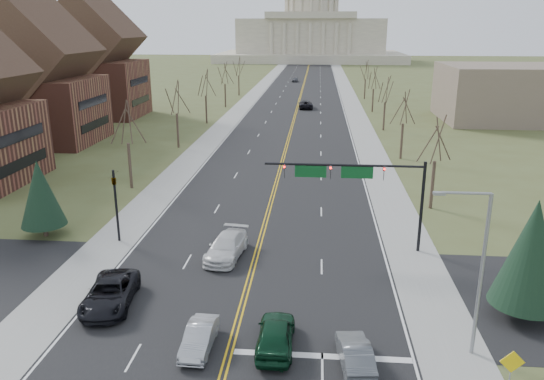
% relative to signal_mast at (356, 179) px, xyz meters
% --- Properties ---
extents(ground, '(600.00, 600.00, 0.00)m').
position_rel_signal_mast_xyz_m(ground, '(-7.45, -13.50, -5.76)').
color(ground, '#4A5028').
rests_on(ground, ground).
extents(road, '(20.00, 380.00, 0.01)m').
position_rel_signal_mast_xyz_m(road, '(-7.45, 96.50, -5.76)').
color(road, black).
rests_on(road, ground).
extents(cross_road, '(120.00, 14.00, 0.01)m').
position_rel_signal_mast_xyz_m(cross_road, '(-7.45, -7.50, -5.76)').
color(cross_road, black).
rests_on(cross_road, ground).
extents(sidewalk_left, '(4.00, 380.00, 0.03)m').
position_rel_signal_mast_xyz_m(sidewalk_left, '(-19.45, 96.50, -5.75)').
color(sidewalk_left, gray).
rests_on(sidewalk_left, ground).
extents(sidewalk_right, '(4.00, 380.00, 0.03)m').
position_rel_signal_mast_xyz_m(sidewalk_right, '(4.55, 96.50, -5.75)').
color(sidewalk_right, gray).
rests_on(sidewalk_right, ground).
extents(center_line, '(0.42, 380.00, 0.01)m').
position_rel_signal_mast_xyz_m(center_line, '(-7.45, 96.50, -5.75)').
color(center_line, gold).
rests_on(center_line, road).
extents(edge_line_left, '(0.15, 380.00, 0.01)m').
position_rel_signal_mast_xyz_m(edge_line_left, '(-17.25, 96.50, -5.75)').
color(edge_line_left, silver).
rests_on(edge_line_left, road).
extents(edge_line_right, '(0.15, 380.00, 0.01)m').
position_rel_signal_mast_xyz_m(edge_line_right, '(2.35, 96.50, -5.75)').
color(edge_line_right, silver).
rests_on(edge_line_right, road).
extents(stop_bar, '(9.50, 0.50, 0.01)m').
position_rel_signal_mast_xyz_m(stop_bar, '(-2.45, -14.50, -5.75)').
color(stop_bar, silver).
rests_on(stop_bar, road).
extents(capitol, '(90.00, 60.00, 50.00)m').
position_rel_signal_mast_xyz_m(capitol, '(-7.45, 236.41, 8.44)').
color(capitol, beige).
rests_on(capitol, ground).
extents(signal_mast, '(12.12, 0.44, 7.20)m').
position_rel_signal_mast_xyz_m(signal_mast, '(0.00, 0.00, 0.00)').
color(signal_mast, black).
rests_on(signal_mast, ground).
extents(signal_left, '(0.32, 0.36, 6.00)m').
position_rel_signal_mast_xyz_m(signal_left, '(-18.95, 0.00, -2.05)').
color(signal_left, black).
rests_on(signal_left, ground).
extents(street_light, '(2.90, 0.25, 9.07)m').
position_rel_signal_mast_xyz_m(street_light, '(5.29, -13.50, -0.54)').
color(street_light, gray).
rests_on(street_light, ground).
extents(warn_sign, '(1.13, 0.07, 2.87)m').
position_rel_signal_mast_xyz_m(warn_sign, '(6.05, -17.51, -3.75)').
color(warn_sign, gray).
rests_on(warn_sign, ground).
extents(tree_r_0, '(3.74, 3.74, 8.50)m').
position_rel_signal_mast_xyz_m(tree_r_0, '(8.05, 10.50, 0.79)').
color(tree_r_0, '#362A20').
rests_on(tree_r_0, ground).
extents(tree_l_0, '(3.96, 3.96, 9.00)m').
position_rel_signal_mast_xyz_m(tree_l_0, '(-22.95, 14.50, 1.18)').
color(tree_l_0, '#362A20').
rests_on(tree_l_0, ground).
extents(tree_r_1, '(3.74, 3.74, 8.50)m').
position_rel_signal_mast_xyz_m(tree_r_1, '(8.05, 30.50, 0.79)').
color(tree_r_1, '#362A20').
rests_on(tree_r_1, ground).
extents(tree_l_1, '(3.96, 3.96, 9.00)m').
position_rel_signal_mast_xyz_m(tree_l_1, '(-22.95, 34.50, 1.18)').
color(tree_l_1, '#362A20').
rests_on(tree_l_1, ground).
extents(tree_r_2, '(3.74, 3.74, 8.50)m').
position_rel_signal_mast_xyz_m(tree_r_2, '(8.05, 50.50, 0.79)').
color(tree_r_2, '#362A20').
rests_on(tree_r_2, ground).
extents(tree_l_2, '(3.96, 3.96, 9.00)m').
position_rel_signal_mast_xyz_m(tree_l_2, '(-22.95, 54.50, 1.18)').
color(tree_l_2, '#362A20').
rests_on(tree_l_2, ground).
extents(tree_r_3, '(3.74, 3.74, 8.50)m').
position_rel_signal_mast_xyz_m(tree_r_3, '(8.05, 70.50, 0.79)').
color(tree_r_3, '#362A20').
rests_on(tree_r_3, ground).
extents(tree_l_3, '(3.96, 3.96, 9.00)m').
position_rel_signal_mast_xyz_m(tree_l_3, '(-22.95, 74.50, 1.18)').
color(tree_l_3, '#362A20').
rests_on(tree_l_3, ground).
extents(tree_r_4, '(3.74, 3.74, 8.50)m').
position_rel_signal_mast_xyz_m(tree_r_4, '(8.05, 90.50, 0.79)').
color(tree_r_4, '#362A20').
rests_on(tree_r_4, ground).
extents(tree_l_4, '(3.96, 3.96, 9.00)m').
position_rel_signal_mast_xyz_m(tree_l_4, '(-22.95, 94.50, 1.18)').
color(tree_l_4, '#362A20').
rests_on(tree_l_4, ground).
extents(conifer_r, '(4.20, 4.20, 7.50)m').
position_rel_signal_mast_xyz_m(conifer_r, '(9.55, -9.50, -1.52)').
color(conifer_r, '#362A20').
rests_on(conifer_r, ground).
extents(conifer_l, '(3.64, 3.64, 6.50)m').
position_rel_signal_mast_xyz_m(conifer_l, '(-25.45, 0.50, -2.02)').
color(conifer_l, '#362A20').
rests_on(conifer_l, ground).
extents(bldg_left_mid, '(15.10, 14.28, 20.75)m').
position_rel_signal_mast_xyz_m(bldg_left_mid, '(-43.44, 36.50, 2.78)').
color(bldg_left_mid, brown).
rests_on(bldg_left_mid, ground).
extents(bldg_left_far, '(17.10, 14.28, 23.25)m').
position_rel_signal_mast_xyz_m(bldg_left_far, '(-45.44, 60.50, 3.78)').
color(bldg_left_far, brown).
rests_on(bldg_left_far, ground).
extents(bldg_right_mass, '(25.00, 20.00, 10.00)m').
position_rel_signal_mast_xyz_m(bldg_right_mass, '(32.55, 62.50, -0.76)').
color(bldg_right_mass, '#716250').
rests_on(bldg_right_mass, ground).
extents(car_nb_inner_lead, '(1.99, 4.93, 1.68)m').
position_rel_signal_mast_xyz_m(car_nb_inner_lead, '(-4.99, -13.94, -4.91)').
color(car_nb_inner_lead, black).
rests_on(car_nb_inner_lead, road).
extents(car_nb_outer_lead, '(1.99, 4.47, 1.42)m').
position_rel_signal_mast_xyz_m(car_nb_outer_lead, '(-0.79, -15.20, -5.04)').
color(car_nb_outer_lead, '#565A5F').
rests_on(car_nb_outer_lead, road).
extents(car_sb_inner_lead, '(1.54, 4.13, 1.35)m').
position_rel_signal_mast_xyz_m(car_sb_inner_lead, '(-9.10, -14.35, -5.08)').
color(car_sb_inner_lead, '#9FA1A6').
rests_on(car_sb_inner_lead, road).
extents(car_sb_outer_lead, '(3.42, 6.26, 1.66)m').
position_rel_signal_mast_xyz_m(car_sb_outer_lead, '(-15.69, -10.22, -4.92)').
color(car_sb_outer_lead, black).
rests_on(car_sb_outer_lead, road).
extents(car_sb_inner_second, '(3.05, 6.01, 1.67)m').
position_rel_signal_mast_xyz_m(car_sb_inner_second, '(-9.64, -2.38, -4.91)').
color(car_sb_inner_second, silver).
rests_on(car_sb_inner_second, road).
extents(car_far_nb, '(3.20, 6.19, 1.67)m').
position_rel_signal_mast_xyz_m(car_far_nb, '(-5.62, 73.97, -4.91)').
color(car_far_nb, black).
rests_on(car_far_nb, road).
extents(car_far_sb, '(1.92, 4.25, 1.42)m').
position_rel_signal_mast_xyz_m(car_far_sb, '(-10.37, 129.43, -5.04)').
color(car_far_sb, '#54565D').
rests_on(car_far_sb, road).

